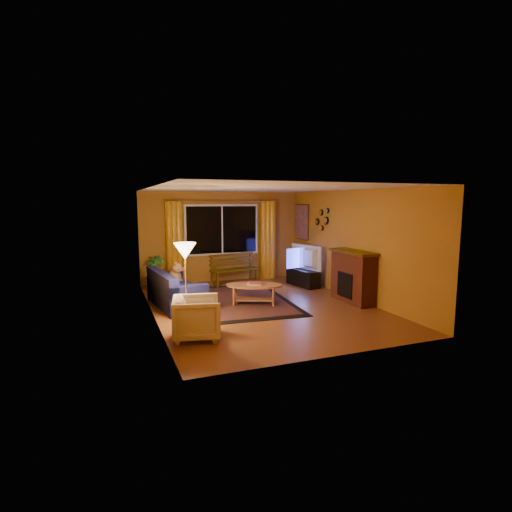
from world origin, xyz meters
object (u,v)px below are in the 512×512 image
object	(u,v)px
floor_lamp	(186,284)
coffee_table	(254,294)
bench	(235,277)
sofa	(176,289)
tv_console	(303,278)
armchair	(197,316)

from	to	relation	value
floor_lamp	coffee_table	size ratio (longest dim) A/B	1.23
bench	sofa	xyz separation A→B (m)	(-1.88, -1.71, 0.18)
bench	coffee_table	distance (m)	2.22
floor_lamp	tv_console	world-z (taller)	floor_lamp
armchair	coffee_table	bearing A→B (deg)	-31.68
floor_lamp	sofa	bearing A→B (deg)	87.99
bench	floor_lamp	xyz separation A→B (m)	(-1.93, -3.11, 0.55)
floor_lamp	coffee_table	xyz separation A→B (m)	(1.66, 0.90, -0.53)
bench	coffee_table	bearing A→B (deg)	-108.20
sofa	tv_console	world-z (taller)	sofa
sofa	armchair	bearing A→B (deg)	-97.98
coffee_table	tv_console	xyz separation A→B (m)	(1.89, 1.34, -0.00)
bench	armchair	size ratio (longest dim) A/B	1.76
bench	armchair	distance (m)	4.36
floor_lamp	bench	bearing A→B (deg)	58.20
sofa	coffee_table	xyz separation A→B (m)	(1.62, -0.50, -0.16)
bench	floor_lamp	bearing A→B (deg)	-133.18
bench	floor_lamp	size ratio (longest dim) A/B	0.90
sofa	tv_console	distance (m)	3.61
floor_lamp	tv_console	xyz separation A→B (m)	(3.56, 2.25, -0.53)
sofa	coffee_table	distance (m)	1.70
tv_console	sofa	bearing A→B (deg)	-175.45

